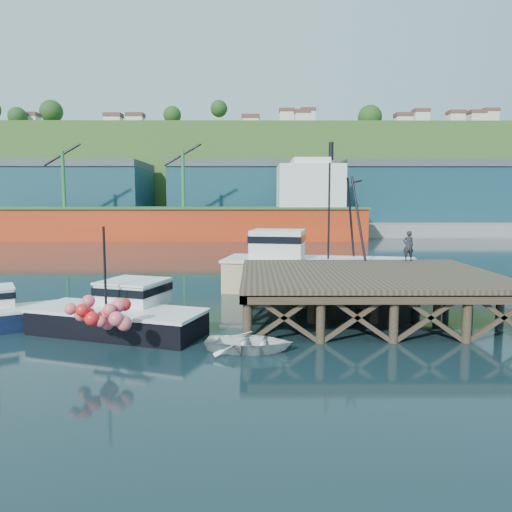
{
  "coord_description": "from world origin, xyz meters",
  "views": [
    {
      "loc": [
        0.05,
        -23.66,
        5.52
      ],
      "look_at": [
        0.17,
        2.0,
        2.67
      ],
      "focal_mm": 35.0,
      "sensor_mm": 36.0,
      "label": 1
    }
  ],
  "objects_px": {
    "dockworker": "(408,246)",
    "trawler": "(315,265)",
    "dinghy": "(249,343)",
    "boat_black": "(121,313)"
  },
  "relations": [
    {
      "from": "dockworker",
      "to": "trawler",
      "type": "bearing_deg",
      "value": -27.75
    },
    {
      "from": "dockworker",
      "to": "boat_black",
      "type": "bearing_deg",
      "value": 22.73
    },
    {
      "from": "trawler",
      "to": "dockworker",
      "type": "height_order",
      "value": "trawler"
    },
    {
      "from": "boat_black",
      "to": "dockworker",
      "type": "height_order",
      "value": "boat_black"
    },
    {
      "from": "trawler",
      "to": "dockworker",
      "type": "bearing_deg",
      "value": -12.07
    },
    {
      "from": "dinghy",
      "to": "dockworker",
      "type": "bearing_deg",
      "value": -33.05
    },
    {
      "from": "boat_black",
      "to": "trawler",
      "type": "bearing_deg",
      "value": 64.44
    },
    {
      "from": "boat_black",
      "to": "dinghy",
      "type": "xyz_separation_m",
      "value": [
        5.39,
        -2.69,
        -0.5
      ]
    },
    {
      "from": "dinghy",
      "to": "boat_black",
      "type": "bearing_deg",
      "value": 71.63
    },
    {
      "from": "dinghy",
      "to": "trawler",
      "type": "bearing_deg",
      "value": -9.59
    }
  ]
}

